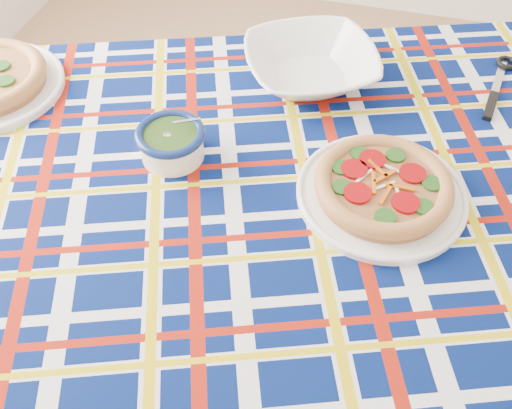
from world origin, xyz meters
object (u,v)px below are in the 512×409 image
(dining_table, at_px, (270,225))
(serving_bowl, at_px, (311,65))
(pesto_bowl, at_px, (171,141))
(main_focaccia_plate, at_px, (383,185))

(dining_table, relative_size, serving_bowl, 6.76)
(pesto_bowl, height_order, serving_bowl, pesto_bowl)
(main_focaccia_plate, relative_size, pesto_bowl, 2.38)
(dining_table, height_order, pesto_bowl, pesto_bowl)
(main_focaccia_plate, xyz_separation_m, serving_bowl, (-0.21, 0.34, 0.00))
(dining_table, bearing_deg, main_focaccia_plate, -5.10)
(dining_table, distance_m, pesto_bowl, 0.27)
(main_focaccia_plate, distance_m, pesto_bowl, 0.43)
(serving_bowl, bearing_deg, pesto_bowl, -123.38)
(dining_table, relative_size, main_focaccia_plate, 6.07)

